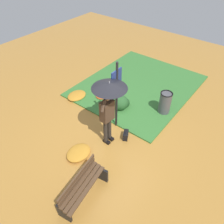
{
  "coord_description": "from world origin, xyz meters",
  "views": [
    {
      "loc": [
        -3.75,
        -2.97,
        5.13
      ],
      "look_at": [
        0.19,
        0.12,
        0.85
      ],
      "focal_mm": 35.98,
      "sensor_mm": 36.0,
      "label": 1
    }
  ],
  "objects_px": {
    "info_sign_post": "(116,89)",
    "trash_bin": "(165,103)",
    "person_with_umbrella": "(108,98)",
    "park_bench": "(82,187)",
    "handbag": "(126,135)"
  },
  "relations": [
    {
      "from": "person_with_umbrella",
      "to": "info_sign_post",
      "type": "distance_m",
      "value": 0.65
    },
    {
      "from": "park_bench",
      "to": "handbag",
      "type": "bearing_deg",
      "value": 8.1
    },
    {
      "from": "park_bench",
      "to": "person_with_umbrella",
      "type": "bearing_deg",
      "value": 20.63
    },
    {
      "from": "person_with_umbrella",
      "to": "trash_bin",
      "type": "relative_size",
      "value": 2.45
    },
    {
      "from": "person_with_umbrella",
      "to": "park_bench",
      "type": "xyz_separation_m",
      "value": [
        -1.87,
        -0.7,
        -1.15
      ]
    },
    {
      "from": "person_with_umbrella",
      "to": "handbag",
      "type": "relative_size",
      "value": 5.53
    },
    {
      "from": "park_bench",
      "to": "trash_bin",
      "type": "bearing_deg",
      "value": -0.33
    },
    {
      "from": "info_sign_post",
      "to": "park_bench",
      "type": "height_order",
      "value": "info_sign_post"
    },
    {
      "from": "person_with_umbrella",
      "to": "trash_bin",
      "type": "bearing_deg",
      "value": -18.7
    },
    {
      "from": "info_sign_post",
      "to": "park_bench",
      "type": "distance_m",
      "value": 2.84
    },
    {
      "from": "info_sign_post",
      "to": "person_with_umbrella",
      "type": "bearing_deg",
      "value": -162.22
    },
    {
      "from": "info_sign_post",
      "to": "handbag",
      "type": "distance_m",
      "value": 1.47
    },
    {
      "from": "info_sign_post",
      "to": "trash_bin",
      "type": "xyz_separation_m",
      "value": [
        1.53,
        -0.92,
        -1.03
      ]
    },
    {
      "from": "person_with_umbrella",
      "to": "handbag",
      "type": "bearing_deg",
      "value": -48.81
    },
    {
      "from": "person_with_umbrella",
      "to": "handbag",
      "type": "height_order",
      "value": "person_with_umbrella"
    }
  ]
}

